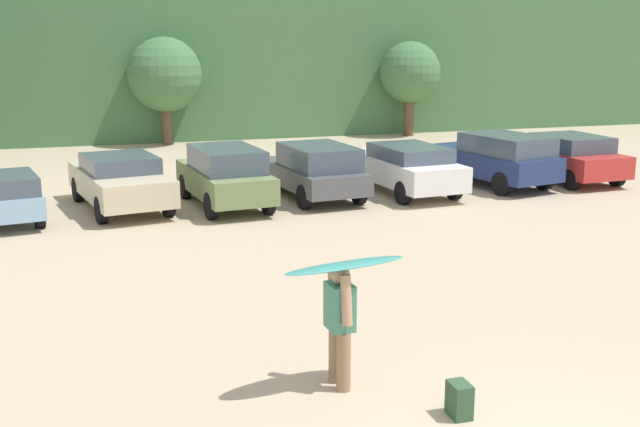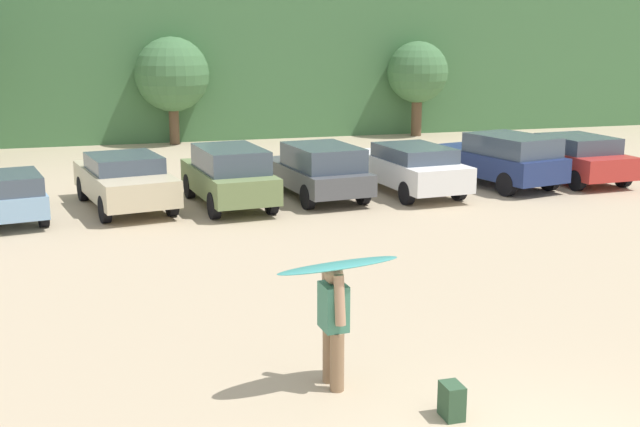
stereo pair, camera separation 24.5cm
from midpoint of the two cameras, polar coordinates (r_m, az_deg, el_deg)
The scene contains 13 objects.
hillside_ridge at distance 40.98m, azimuth -9.59°, elevation 12.33°, with size 108.00×12.00×8.81m, color #427042.
tree_far_left at distance 34.38m, azimuth -10.35°, elevation 9.76°, with size 3.12×3.12×4.51m.
tree_far_right at distance 36.96m, azimuth 7.21°, elevation 9.97°, with size 2.77×2.77×4.29m.
parked_car_sky_blue at distance 21.58m, azimuth -21.44°, elevation 1.32°, with size 2.43×4.18×1.33m.
parked_car_champagne at distance 22.20m, azimuth -13.54°, elevation 2.38°, with size 2.71×4.83×1.47m.
parked_car_olive_green at distance 21.92m, azimuth -6.23°, elevation 2.78°, with size 2.14×4.45×1.66m.
parked_car_dark_gray at distance 22.86m, azimuth 0.19°, elevation 3.17°, with size 2.29×4.49×1.58m.
parked_car_white at distance 23.80m, azimuth 6.72°, elevation 3.34°, with size 2.25×4.78×1.46m.
parked_car_navy at distance 25.30m, azimuth 13.05°, elevation 3.88°, with size 2.86×4.82×1.65m.
parked_car_red at distance 26.73m, azimuth 18.07°, elevation 3.86°, with size 2.17×4.06×1.49m.
person_adult at distance 10.73m, azimuth 1.63°, elevation -7.54°, with size 0.34×0.71×1.72m.
surfboard_teal at distance 10.41m, azimuth 2.05°, elevation -3.75°, with size 1.85×0.85×0.13m.
backpack_dropped at distance 10.33m, azimuth 10.12°, elevation -13.09°, with size 0.24×0.34×0.45m.
Camera 2 is at (-4.68, -6.84, 4.72)m, focal length 44.63 mm.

